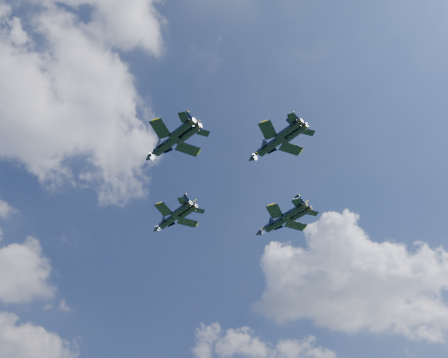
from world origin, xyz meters
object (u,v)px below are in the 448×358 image
Objects in this scene: jet_slot at (270,146)px; jet_lead at (169,220)px; jet_right at (277,223)px; jet_left at (166,145)px.

jet_lead is at bearing 84.48° from jet_slot.
jet_lead is 23.80m from jet_right.
jet_slot is at bearing -142.55° from jet_right.
jet_slot is (-15.25, -17.48, -0.28)m from jet_right.
jet_left is at bearing 131.58° from jet_slot.
jet_right is at bearing -49.70° from jet_lead.
jet_lead is 0.96× the size of jet_right.
jet_left is 1.07× the size of jet_slot.
jet_lead reaches higher than jet_right.
jet_left reaches higher than jet_right.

